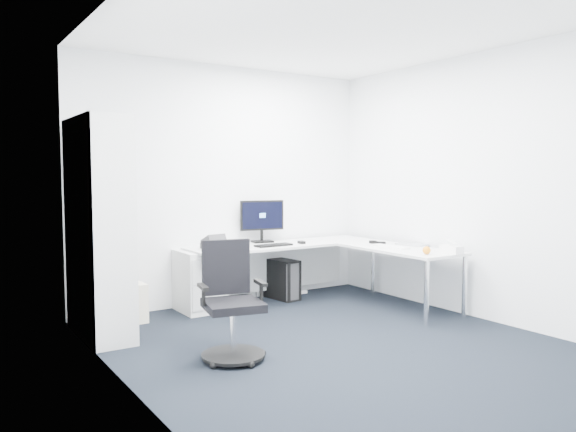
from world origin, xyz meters
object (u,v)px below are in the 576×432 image
l_desk (301,276)px  task_chair (233,302)px  laptop (412,235)px  monitor (262,221)px  bookshelf (99,228)px

l_desk → task_chair: bearing=-140.7°
laptop → monitor: bearing=130.2°
l_desk → bookshelf: 2.27m
l_desk → laptop: bearing=-28.0°
laptop → task_chair: bearing=-174.7°
l_desk → bookshelf: size_ratio=1.17×
bookshelf → laptop: bearing=-11.1°
l_desk → laptop: laptop is taller
l_desk → task_chair: (-1.48, -1.21, 0.13)m
bookshelf → laptop: bookshelf is taller
bookshelf → monitor: 2.07m
l_desk → monitor: monitor is taller
monitor → laptop: bearing=-30.9°
l_desk → task_chair: task_chair is taller
l_desk → task_chair: size_ratio=2.46×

